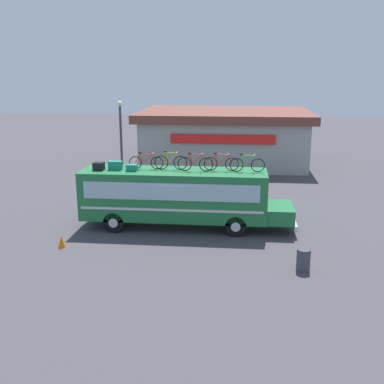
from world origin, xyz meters
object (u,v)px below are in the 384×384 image
(luggage_bag_1, at_px, (99,166))
(rooftop_bicycle_2, at_px, (171,162))
(bus, at_px, (178,195))
(street_lamp, at_px, (121,144))
(luggage_bag_2, at_px, (115,166))
(luggage_bag_3, at_px, (132,168))
(rooftop_bicycle_4, at_px, (221,163))
(trash_bin, at_px, (303,260))
(rooftop_bicycle_5, at_px, (247,164))
(traffic_cone, at_px, (62,242))
(rooftop_bicycle_3, at_px, (195,164))
(rooftop_bicycle_1, at_px, (146,162))

(luggage_bag_1, height_order, rooftop_bicycle_2, rooftop_bicycle_2)
(bus, distance_m, street_lamp, 6.01)
(luggage_bag_2, height_order, luggage_bag_3, luggage_bag_2)
(street_lamp, bearing_deg, rooftop_bicycle_4, -33.55)
(rooftop_bicycle_4, height_order, street_lamp, street_lamp)
(luggage_bag_2, distance_m, trash_bin, 10.29)
(rooftop_bicycle_2, bearing_deg, street_lamp, 131.39)
(rooftop_bicycle_4, bearing_deg, luggage_bag_2, -176.59)
(street_lamp, bearing_deg, rooftop_bicycle_5, -29.75)
(bus, xyz_separation_m, luggage_bag_2, (-3.13, -0.11, 1.48))
(luggage_bag_3, bearing_deg, bus, 7.01)
(rooftop_bicycle_4, xyz_separation_m, street_lamp, (-6.01, 3.99, 0.23))
(luggage_bag_1, relative_size, traffic_cone, 0.96)
(bus, relative_size, rooftop_bicycle_3, 6.07)
(street_lamp, bearing_deg, traffic_cone, -97.56)
(rooftop_bicycle_1, height_order, rooftop_bicycle_5, rooftop_bicycle_5)
(rooftop_bicycle_2, height_order, rooftop_bicycle_4, rooftop_bicycle_2)
(luggage_bag_1, bearing_deg, traffic_cone, -107.22)
(luggage_bag_3, height_order, rooftop_bicycle_2, rooftop_bicycle_2)
(rooftop_bicycle_2, height_order, trash_bin, rooftop_bicycle_2)
(street_lamp, bearing_deg, luggage_bag_3, -70.00)
(luggage_bag_2, height_order, rooftop_bicycle_2, rooftop_bicycle_2)
(luggage_bag_1, bearing_deg, rooftop_bicycle_1, 11.70)
(bus, bearing_deg, rooftop_bicycle_5, 0.57)
(rooftop_bicycle_3, bearing_deg, rooftop_bicycle_1, 173.95)
(bus, height_order, luggage_bag_3, luggage_bag_3)
(luggage_bag_1, relative_size, street_lamp, 0.09)
(rooftop_bicycle_2, bearing_deg, bus, -29.87)
(luggage_bag_1, height_order, traffic_cone, luggage_bag_1)
(bus, xyz_separation_m, rooftop_bicycle_2, (-0.39, 0.22, 1.65))
(rooftop_bicycle_3, bearing_deg, street_lamp, 138.27)
(rooftop_bicycle_1, height_order, rooftop_bicycle_4, rooftop_bicycle_4)
(rooftop_bicycle_2, bearing_deg, rooftop_bicycle_1, -179.96)
(luggage_bag_2, bearing_deg, luggage_bag_1, -169.52)
(luggage_bag_3, height_order, rooftop_bicycle_1, rooftop_bicycle_1)
(rooftop_bicycle_1, bearing_deg, rooftop_bicycle_2, 0.04)
(luggage_bag_3, bearing_deg, street_lamp, 110.00)
(rooftop_bicycle_2, distance_m, rooftop_bicycle_3, 1.28)
(rooftop_bicycle_4, bearing_deg, luggage_bag_1, -175.64)
(luggage_bag_1, height_order, trash_bin, luggage_bag_1)
(rooftop_bicycle_5, bearing_deg, trash_bin, -64.90)
(luggage_bag_2, xyz_separation_m, trash_bin, (8.77, -4.65, -2.71))
(rooftop_bicycle_1, relative_size, rooftop_bicycle_4, 1.01)
(luggage_bag_2, xyz_separation_m, rooftop_bicycle_2, (2.74, 0.33, 0.17))
(bus, relative_size, trash_bin, 11.81)
(luggage_bag_2, distance_m, rooftop_bicycle_1, 1.53)
(luggage_bag_2, relative_size, rooftop_bicycle_3, 0.38)
(luggage_bag_2, height_order, rooftop_bicycle_4, rooftop_bicycle_4)
(luggage_bag_2, height_order, rooftop_bicycle_5, rooftop_bicycle_5)
(traffic_cone, bearing_deg, street_lamp, 82.44)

